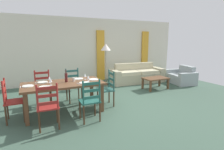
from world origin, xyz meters
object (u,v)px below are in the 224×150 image
dining_chair_head_west (12,101)px  standing_lamp (106,50)px  dining_chair_head_east (107,88)px  wine_glass_far_left (49,78)px  wine_glass_near_right (88,77)px  armchair_upholstered (182,77)px  dining_chair_far_left (43,88)px  coffee_cup_primary (74,79)px  wine_glass_far_right (85,75)px  dining_chair_far_right (73,85)px  wine_glass_near_left (51,81)px  wine_bottle (66,77)px  couch (136,75)px  dining_table (63,86)px  dining_chair_near_right (90,100)px  coffee_table (155,79)px  dining_chair_near_left (48,106)px

dining_chair_head_west → standing_lamp: 3.96m
dining_chair_head_east → standing_lamp: 2.52m
wine_glass_far_left → standing_lamp: size_ratio=0.10×
wine_glass_near_right → armchair_upholstered: size_ratio=0.13×
dining_chair_far_left → coffee_cup_primary: (0.69, -0.72, 0.32)m
wine_glass_far_right → standing_lamp: standing_lamp is taller
dining_chair_far_right → wine_glass_near_left: size_ratio=5.96×
wine_glass_far_left → wine_glass_near_left: bearing=-90.1°
dining_chair_head_east → wine_glass_near_right: dining_chair_head_east is taller
dining_chair_head_east → wine_bottle: size_ratio=3.04×
dining_chair_head_west → couch: size_ratio=0.41×
dining_chair_head_east → armchair_upholstered: bearing=14.3°
dining_chair_head_west → wine_glass_far_left: dining_chair_head_west is taller
wine_glass_near_left → wine_glass_near_right: size_ratio=1.00×
wine_glass_near_right → wine_glass_far_left: 0.93m
dining_chair_head_east → wine_glass_far_left: 1.52m
dining_table → dining_chair_head_west: bearing=-178.6°
wine_glass_far_left → couch: size_ratio=0.07×
wine_bottle → armchair_upholstered: (4.95, 0.90, -0.62)m
dining_table → dining_chair_near_right: size_ratio=1.98×
wine_glass_near_left → coffee_table: size_ratio=0.18×
dining_chair_head_west → wine_glass_near_left: (0.82, -0.10, 0.38)m
coffee_cup_primary → couch: bearing=30.6°
coffee_cup_primary → standing_lamp: (1.80, 2.05, 0.62)m
dining_chair_near_right → armchair_upholstered: (4.62, 1.72, -0.23)m
coffee_table → dining_chair_head_west: bearing=-170.7°
standing_lamp → dining_chair_near_right: bearing=-119.9°
dining_table → dining_chair_far_left: 0.91m
coffee_cup_primary → wine_glass_near_left: bearing=-161.7°
couch → wine_bottle: bearing=-150.6°
dining_table → coffee_cup_primary: size_ratio=21.11×
dining_chair_head_east → couch: bearing=41.0°
couch → armchair_upholstered: 1.88m
coffee_cup_primary → armchair_upholstered: 4.88m
dining_chair_head_west → wine_bottle: bearing=3.9°
coffee_table → armchair_upholstered: armchair_upholstered is taller
dining_chair_near_right → wine_glass_near_right: dining_chair_near_right is taller
coffee_table → dining_chair_near_left: bearing=-159.6°
dining_chair_far_right → dining_chair_head_east: size_ratio=1.00×
dining_table → dining_chair_far_right: (0.42, 0.73, -0.19)m
wine_glass_far_right → coffee_table: (2.86, 0.59, -0.51)m
coffee_cup_primary → couch: size_ratio=0.04×
dining_chair_far_left → dining_chair_far_right: same height
dining_chair_near_left → dining_chair_far_right: size_ratio=1.00×
coffee_table → wine_glass_near_right: bearing=-163.5°
dining_chair_head_west → wine_glass_far_right: bearing=5.4°
dining_table → dining_chair_far_right: 0.86m
dining_chair_near_left → wine_glass_near_left: bearing=76.2°
coffee_table → dining_chair_far_left: bearing=179.0°
dining_table → armchair_upholstered: dining_table is taller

